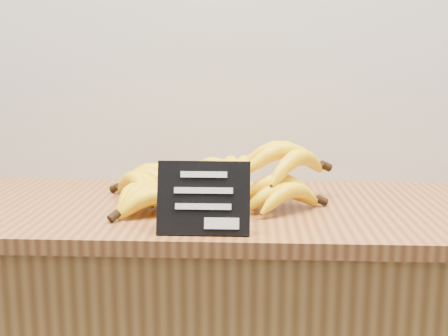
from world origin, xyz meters
TOP-DOWN VIEW (x-y plane):
  - counter_top at (-0.02, 2.75)m, footprint 1.51×0.54m
  - chalkboard_sign at (-0.05, 2.53)m, footprint 0.17×0.05m
  - banana_pile at (-0.02, 2.74)m, footprint 0.51×0.33m

SIDE VIEW (x-z plane):
  - counter_top at x=-0.02m, z-range 0.90..0.93m
  - banana_pile at x=-0.02m, z-range 0.92..1.04m
  - chalkboard_sign at x=-0.05m, z-range 0.93..1.06m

